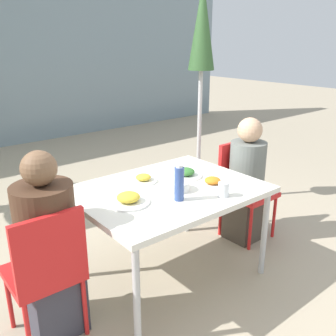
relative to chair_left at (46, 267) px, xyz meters
name	(u,v)px	position (x,y,z in m)	size (l,w,h in m)	color
ground_plane	(168,274)	(0.94, 0.07, -0.50)	(24.00, 24.00, 0.00)	tan
dining_table	(168,195)	(0.94, 0.07, 0.17)	(1.28, 0.99, 0.72)	silver
chair_left	(46,267)	(0.00, 0.00, 0.00)	(0.41, 0.41, 0.86)	red
person_left	(49,252)	(0.05, 0.08, 0.04)	(0.35, 0.35, 1.16)	#383842
chair_right	(242,183)	(1.88, 0.16, 0.00)	(0.41, 0.41, 0.86)	red
person_right	(246,183)	(1.83, 0.08, 0.03)	(0.31, 0.31, 1.11)	#473D33
closed_umbrella	(202,48)	(2.09, 0.95, 1.14)	(0.36, 0.36, 2.28)	#333333
plate_0	(213,182)	(1.22, -0.09, 0.24)	(0.21, 0.21, 0.06)	white
plate_1	(186,173)	(1.19, 0.16, 0.25)	(0.25, 0.25, 0.07)	white
plate_2	(128,199)	(0.58, 0.02, 0.25)	(0.27, 0.27, 0.07)	white
plate_3	(143,179)	(0.88, 0.28, 0.24)	(0.20, 0.20, 0.06)	white
bottle	(179,183)	(0.87, -0.14, 0.34)	(0.06, 0.06, 0.24)	#334C8E
drinking_cup	(224,189)	(1.14, -0.28, 0.27)	(0.08, 0.08, 0.10)	white
salad_bowl	(177,186)	(0.97, 0.00, 0.25)	(0.18, 0.18, 0.06)	white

